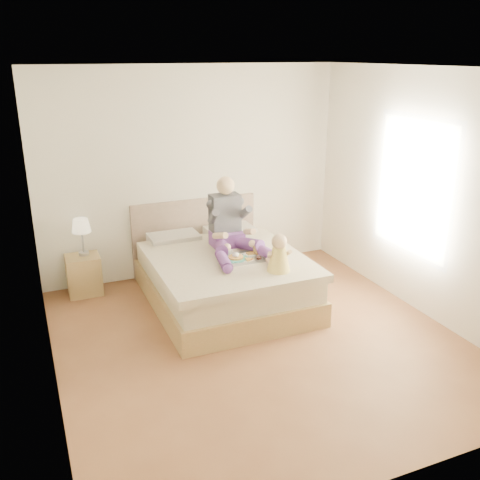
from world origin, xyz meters
name	(u,v)px	position (x,y,z in m)	size (l,w,h in m)	color
room	(268,199)	(0.08, 0.01, 1.51)	(4.02, 4.22, 2.71)	brown
bed	(221,274)	(0.00, 1.08, 0.32)	(1.70, 2.18, 1.00)	olive
nightstand	(84,275)	(-1.50, 1.88, 0.25)	(0.41, 0.36, 0.49)	olive
lamp	(81,228)	(-1.47, 1.92, 0.84)	(0.23, 0.23, 0.46)	#ADAFB4
adult	(231,228)	(0.14, 1.12, 0.87)	(0.74, 1.04, 0.87)	#5F327D
tray	(243,257)	(0.15, 0.76, 0.64)	(0.44, 0.35, 0.13)	#ADAFB4
baby	(279,256)	(0.36, 0.31, 0.78)	(0.27, 0.37, 0.41)	#EBCA4A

